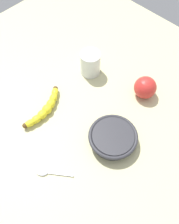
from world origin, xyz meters
TOP-DOWN VIEW (x-y plane):
  - wooden_tabletop at (0.00, 0.00)cm, footprint 120.00×120.00cm
  - banana at (7.91, -5.61)cm, footprint 18.57×7.46cm
  - smoothie_glass at (-15.25, -7.04)cm, footprint 7.37×7.37cm
  - ceramic_bowl at (0.64, 18.12)cm, footprint 15.26×15.26cm
  - apple_fruit at (-20.89, 13.72)cm, footprint 7.76×7.76cm
  - teaspoon at (22.19, 10.47)cm, footprint 7.87×9.84cm

SIDE VIEW (x-z plane):
  - wooden_tabletop at x=0.00cm, z-range 0.00..3.00cm
  - teaspoon at x=22.19cm, z-range 3.00..3.80cm
  - banana at x=7.91cm, z-range 3.00..6.24cm
  - ceramic_bowl at x=0.64cm, z-range 3.44..7.77cm
  - apple_fruit at x=-20.89cm, z-range 3.00..10.76cm
  - smoothie_glass at x=-15.25cm, z-range 2.66..11.72cm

